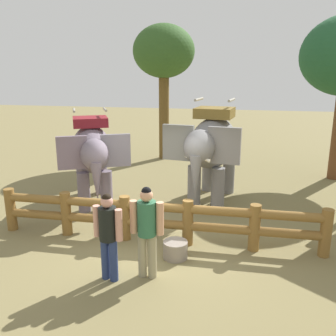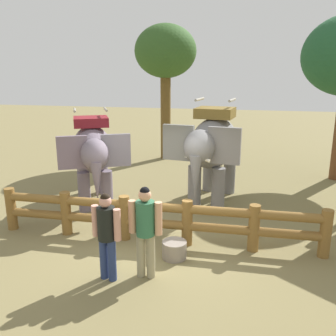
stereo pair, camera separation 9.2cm
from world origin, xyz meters
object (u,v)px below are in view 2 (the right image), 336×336
object	(u,v)px
tourist_woman_in_black	(145,226)
feed_bucket	(174,250)
elephant_near_left	(93,152)
tourist_man_in_blue	(107,231)
log_fence	(155,217)
elephant_center	(212,146)
tree_back_center	(166,54)

from	to	relation	value
tourist_woman_in_black	feed_bucket	world-z (taller)	tourist_woman_in_black
elephant_near_left	tourist_man_in_blue	size ratio (longest dim) A/B	1.91
tourist_woman_in_black	elephant_near_left	bearing A→B (deg)	125.98
log_fence	elephant_center	size ratio (longest dim) A/B	2.09
tourist_woman_in_black	feed_bucket	xyz separation A→B (m)	(0.38, 0.82, -0.85)
log_fence	tree_back_center	world-z (taller)	tree_back_center
elephant_near_left	tourist_man_in_blue	distance (m)	4.22
log_fence	tourist_man_in_blue	size ratio (longest dim) A/B	4.41
elephant_center	tourist_man_in_blue	bearing A→B (deg)	-107.46
elephant_near_left	tourist_man_in_blue	world-z (taller)	elephant_near_left
tourist_man_in_blue	feed_bucket	world-z (taller)	tourist_man_in_blue
elephant_center	tree_back_center	world-z (taller)	tree_back_center
tourist_woman_in_black	feed_bucket	bearing A→B (deg)	64.80
elephant_near_left	elephant_center	bearing A→B (deg)	14.23
elephant_center	tourist_man_in_blue	world-z (taller)	elephant_center
tourist_woman_in_black	log_fence	bearing A→B (deg)	97.33
log_fence	tourist_woman_in_black	bearing A→B (deg)	-82.67
elephant_near_left	feed_bucket	distance (m)	4.20
elephant_near_left	tourist_woman_in_black	xyz separation A→B (m)	(2.54, -3.50, -0.52)
tourist_man_in_blue	log_fence	bearing A→B (deg)	74.25
tourist_man_in_blue	tree_back_center	size ratio (longest dim) A/B	0.30
elephant_near_left	tree_back_center	world-z (taller)	tree_back_center
elephant_near_left	log_fence	bearing A→B (deg)	-40.98
elephant_near_left	tree_back_center	size ratio (longest dim) A/B	0.57
log_fence	elephant_center	xyz separation A→B (m)	(0.96, 2.89, 1.10)
tourist_woman_in_black	tree_back_center	world-z (taller)	tree_back_center
tree_back_center	tourist_man_in_blue	bearing A→B (deg)	-83.48
log_fence	feed_bucket	xyz separation A→B (m)	(0.57, -0.64, -0.42)
elephant_near_left	tourist_man_in_blue	bearing A→B (deg)	-63.37
elephant_near_left	elephant_center	distance (m)	3.43
elephant_center	tree_back_center	distance (m)	6.46
tourist_man_in_blue	feed_bucket	size ratio (longest dim) A/B	3.31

